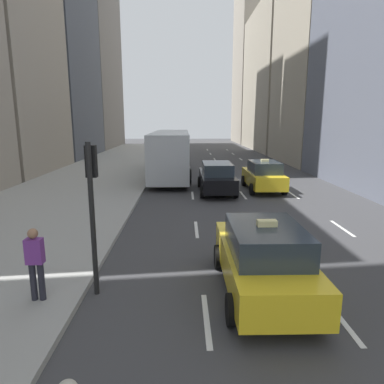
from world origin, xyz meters
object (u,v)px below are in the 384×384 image
taxi_second (263,258)px  city_bus (171,152)px  traffic_light_pole (92,194)px  sedan_black_near (217,177)px  taxi_lead (263,176)px  pedestrian_mid_block (35,261)px

taxi_second → city_bus: (-2.81, 17.37, 0.91)m
traffic_light_pole → taxi_second: bearing=-2.0°
city_bus → sedan_black_near: bearing=-63.5°
taxi_lead → taxi_second: bearing=-102.9°
taxi_lead → pedestrian_mid_block: size_ratio=2.67×
taxi_lead → sedan_black_near: bearing=-169.3°
taxi_lead → sedan_black_near: size_ratio=0.89×
pedestrian_mid_block → traffic_light_pole: (1.14, 0.61, 1.34)m
sedan_black_near → pedestrian_mid_block: bearing=-112.7°
taxi_lead → sedan_black_near: taxi_lead is taller
taxi_second → sedan_black_near: (0.00, 11.72, 0.00)m
sedan_black_near → city_bus: bearing=116.5°
taxi_second → traffic_light_pole: size_ratio=1.22×
sedan_black_near → traffic_light_pole: (-3.95, -11.58, 1.53)m
pedestrian_mid_block → taxi_second: bearing=5.3°
city_bus → pedestrian_mid_block: (-2.28, -17.84, -0.72)m
taxi_second → traffic_light_pole: (-3.95, 0.14, 1.53)m
city_bus → pedestrian_mid_block: 18.00m
sedan_black_near → city_bus: (-2.81, 5.65, 0.90)m
pedestrian_mid_block → city_bus: bearing=82.7°
taxi_lead → sedan_black_near: (-2.80, -0.53, 0.00)m
city_bus → traffic_light_pole: traffic_light_pole is taller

